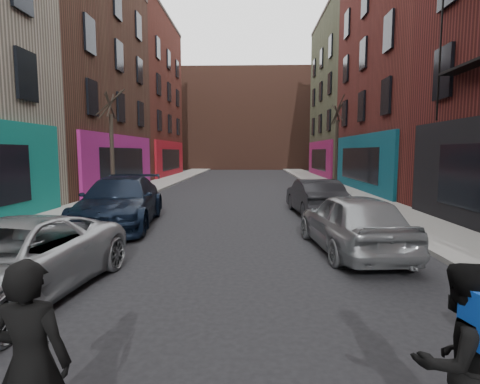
# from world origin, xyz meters

# --- Properties ---
(sidewalk_left) EXTENTS (2.50, 84.00, 0.13)m
(sidewalk_left) POSITION_xyz_m (-6.25, 30.00, 0.07)
(sidewalk_left) COLOR gray
(sidewalk_left) RESTS_ON ground
(sidewalk_right) EXTENTS (2.50, 84.00, 0.13)m
(sidewalk_right) POSITION_xyz_m (6.25, 30.00, 0.07)
(sidewalk_right) COLOR gray
(sidewalk_right) RESTS_ON ground
(building_far) EXTENTS (40.00, 10.00, 14.00)m
(building_far) POSITION_xyz_m (0.00, 56.00, 7.00)
(building_far) COLOR #47281E
(building_far) RESTS_ON ground
(tree_left_far) EXTENTS (2.00, 2.00, 6.50)m
(tree_left_far) POSITION_xyz_m (-6.20, 18.00, 3.38)
(tree_left_far) COLOR black
(tree_left_far) RESTS_ON sidewalk_left
(tree_right_far) EXTENTS (2.00, 2.00, 6.80)m
(tree_right_far) POSITION_xyz_m (6.20, 24.00, 3.53)
(tree_right_far) COLOR black
(tree_right_far) RESTS_ON sidewalk_right
(parked_left_far) EXTENTS (2.64, 4.97, 1.33)m
(parked_left_far) POSITION_xyz_m (-3.25, 5.39, 0.67)
(parked_left_far) COLOR #9B9FA4
(parked_left_far) RESTS_ON ground
(parked_left_end) EXTENTS (2.93, 5.82, 1.62)m
(parked_left_end) POSITION_xyz_m (-3.60, 11.68, 0.81)
(parked_left_end) COLOR black
(parked_left_end) RESTS_ON ground
(parked_right_far) EXTENTS (2.18, 4.53, 1.49)m
(parked_right_far) POSITION_xyz_m (3.20, 8.63, 0.75)
(parked_right_far) COLOR gray
(parked_right_far) RESTS_ON ground
(parked_right_end) EXTENTS (1.85, 4.38, 1.41)m
(parked_right_end) POSITION_xyz_m (3.20, 14.17, 0.70)
(parked_right_end) COLOR black
(parked_right_end) RESTS_ON ground
(skateboarder) EXTENTS (0.60, 0.41, 1.60)m
(skateboarder) POSITION_xyz_m (-0.87, 2.08, 0.90)
(skateboarder) COLOR black
(skateboarder) RESTS_ON skateboard
(pedestrian) EXTENTS (0.89, 0.76, 1.61)m
(pedestrian) POSITION_xyz_m (2.38, 2.38, 0.81)
(pedestrian) COLOR black
(pedestrian) RESTS_ON ground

